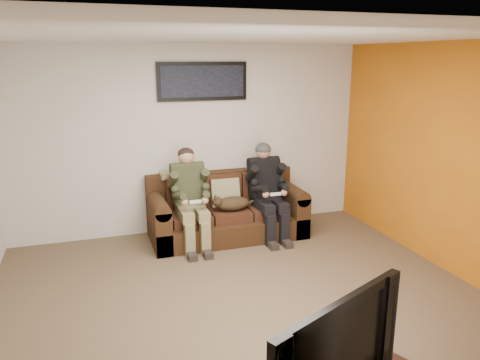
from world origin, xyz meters
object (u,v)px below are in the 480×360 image
object	(u,v)px
sofa	(226,213)
television	(323,345)
framed_poster	(203,81)
person_right	(267,186)
person_left	(190,193)
cat	(231,203)

from	to	relation	value
sofa	television	world-z (taller)	television
sofa	framed_poster	distance (m)	1.83
sofa	person_right	xyz separation A→B (m)	(0.54, -0.17, 0.39)
framed_poster	person_left	bearing A→B (deg)	-120.88
cat	television	distance (m)	3.62
cat	sofa	bearing A→B (deg)	95.14
cat	framed_poster	bearing A→B (deg)	110.19
person_right	television	xyz separation A→B (m)	(-1.07, -3.60, 0.06)
person_left	television	distance (m)	3.60
person_left	television	bearing A→B (deg)	-89.84
person_right	framed_poster	distance (m)	1.67
person_left	person_right	size ratio (longest dim) A/B	0.99
television	cat	bearing A→B (deg)	56.52
person_left	sofa	bearing A→B (deg)	17.99
sofa	framed_poster	bearing A→B (deg)	117.08
person_left	television	size ratio (longest dim) A/B	1.10
person_left	cat	world-z (taller)	person_left
framed_poster	television	bearing A→B (deg)	-94.50
framed_poster	television	size ratio (longest dim) A/B	1.08
person_right	framed_poster	bearing A→B (deg)	142.55
framed_poster	person_right	bearing A→B (deg)	-37.45
sofa	television	distance (m)	3.84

